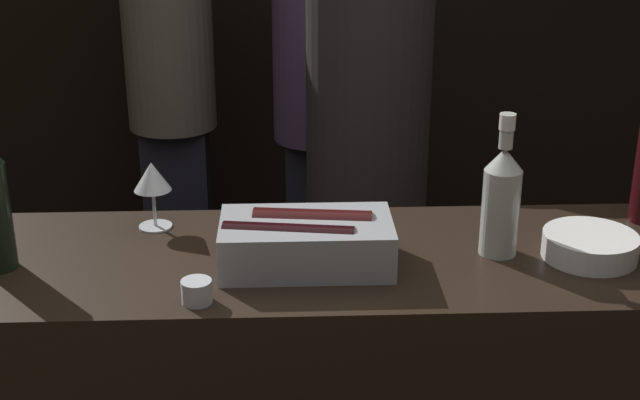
{
  "coord_description": "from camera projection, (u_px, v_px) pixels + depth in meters",
  "views": [
    {
      "loc": [
        -0.07,
        -1.5,
        1.85
      ],
      "look_at": [
        0.0,
        0.3,
        1.13
      ],
      "focal_mm": 50.0,
      "sensor_mm": 36.0,
      "label": 1
    }
  ],
  "objects": [
    {
      "name": "person_blond_tee",
      "position": [
        367.0,
        160.0,
        2.82
      ],
      "size": [
        0.38,
        0.38,
        1.66
      ],
      "rotation": [
        0.0,
        0.0,
        -1.92
      ],
      "color": "black",
      "rests_on": "ground_plane"
    },
    {
      "name": "person_grey_polo",
      "position": [
        171.0,
        86.0,
        3.64
      ],
      "size": [
        0.36,
        0.36,
        1.68
      ],
      "rotation": [
        0.0,
        0.0,
        -1.74
      ],
      "color": "black",
      "rests_on": "ground_plane"
    },
    {
      "name": "person_in_hoodie",
      "position": [
        318.0,
        96.0,
        3.5
      ],
      "size": [
        0.35,
        0.35,
        1.67
      ],
      "rotation": [
        0.0,
        0.0,
        -1.42
      ],
      "color": "black",
      "rests_on": "ground_plane"
    },
    {
      "name": "bowl_white",
      "position": [
        590.0,
        245.0,
        1.93
      ],
      "size": [
        0.21,
        0.21,
        0.05
      ],
      "color": "white",
      "rests_on": "bar_counter"
    },
    {
      "name": "ice_bin_with_bottles",
      "position": [
        305.0,
        240.0,
        1.89
      ],
      "size": [
        0.37,
        0.21,
        0.11
      ],
      "color": "#9EA0A5",
      "rests_on": "bar_counter"
    },
    {
      "name": "wine_glass",
      "position": [
        152.0,
        179.0,
        2.05
      ],
      "size": [
        0.09,
        0.09,
        0.16
      ],
      "color": "silver",
      "rests_on": "bar_counter"
    },
    {
      "name": "white_wine_bottle",
      "position": [
        501.0,
        197.0,
        1.92
      ],
      "size": [
        0.08,
        0.08,
        0.32
      ],
      "color": "#B2B7AD",
      "rests_on": "bar_counter"
    },
    {
      "name": "candle_votive",
      "position": [
        197.0,
        291.0,
        1.74
      ],
      "size": [
        0.06,
        0.06,
        0.05
      ],
      "color": "silver",
      "rests_on": "bar_counter"
    }
  ]
}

